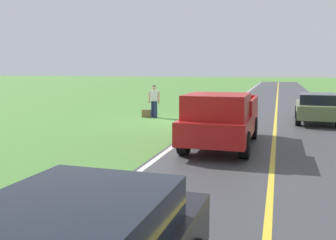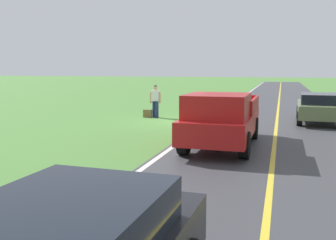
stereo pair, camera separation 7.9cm
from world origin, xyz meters
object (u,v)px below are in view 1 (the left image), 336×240
object	(u,v)px
suitcase_carried	(146,114)
hitchhiker_walking	(154,99)
sedan_near_oncoming	(317,107)
pickup_truck_passing	(221,118)

from	to	relation	value
suitcase_carried	hitchhiker_walking	bearing A→B (deg)	100.86
sedan_near_oncoming	pickup_truck_passing	bearing A→B (deg)	63.31
pickup_truck_passing	sedan_near_oncoming	world-z (taller)	pickup_truck_passing
hitchhiker_walking	sedan_near_oncoming	bearing A→B (deg)	-177.53
hitchhiker_walking	pickup_truck_passing	world-z (taller)	pickup_truck_passing
suitcase_carried	sedan_near_oncoming	xyz separation A→B (m)	(-8.54, -0.45, 0.55)
sedan_near_oncoming	hitchhiker_walking	bearing A→B (deg)	2.47
suitcase_carried	pickup_truck_passing	bearing A→B (deg)	33.39
pickup_truck_passing	sedan_near_oncoming	size ratio (longest dim) A/B	1.22
hitchhiker_walking	suitcase_carried	distance (m)	0.88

